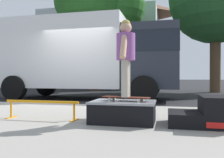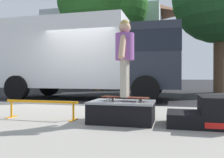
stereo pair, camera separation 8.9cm
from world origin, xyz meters
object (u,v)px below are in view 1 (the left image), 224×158
Objects in this scene: skater_kid at (126,52)px; grind_rail at (42,105)px; skate_box at (123,111)px; box_truck at (87,55)px; kicker_ramp at (207,113)px; street_tree_main at (100,0)px; skateboard at (126,98)px; street_tree_neighbour at (221,0)px.

grind_rail is at bearing -177.87° from skater_kid.
skate_box is 0.15× the size of box_truck.
kicker_ramp is 0.76× the size of skater_kid.
skate_box is at bearing 179.98° from kicker_ramp.
street_tree_main reaches higher than box_truck.
skater_kid is 11.60m from street_tree_main.
box_truck is (-3.63, 4.97, 1.39)m from kicker_ramp.
grind_rail is 11.68m from street_tree_main.
kicker_ramp is 0.11× the size of street_tree_main.
box_truck is at bearing 100.35° from grind_rail.
grind_rail is 1.71× the size of skateboard.
street_tree_main reaches higher than grind_rail.
street_tree_main is (-3.34, 10.25, 5.26)m from skate_box.
street_tree_neighbour is at bearing 77.38° from kicker_ramp.
skater_kid is at bearing -64.17° from box_truck.
kicker_ramp is 1.57m from skater_kid.
grind_rail is 12.32m from street_tree_neighbour.
kicker_ramp reaches higher than grind_rail.
skateboard is at bearing -64.17° from box_truck.
street_tree_neighbour is at bearing 63.96° from grind_rail.
street_tree_neighbour is at bearing -0.43° from street_tree_main.
kicker_ramp reaches higher than skateboard.
kicker_ramp is at bearing -65.79° from street_tree_main.
kicker_ramp is 1.18× the size of skateboard.
street_tree_neighbour is (3.52, 10.18, 4.54)m from skateboard.
street_tree_main reaches higher than skater_kid.
street_tree_neighbour reaches higher than box_truck.
grind_rail is 0.17× the size of street_tree_main.
street_tree_neighbour is at bearing 41.49° from box_truck.
street_tree_neighbour is (3.56, 10.20, 4.75)m from skate_box.
box_truck reaches higher than skater_kid.
skater_kid is 11.41m from street_tree_neighbour.
street_tree_main is (-4.61, 10.25, 5.26)m from kicker_ramp.
skateboard is 11.68m from street_tree_neighbour.
skateboard reaches higher than skate_box.
kicker_ramp is (1.27, -0.00, 0.00)m from skate_box.
skater_kid is at bearing 29.01° from skate_box.
skate_box is 5.67m from box_truck.
skate_box is 0.13× the size of street_tree_neighbour.
grind_rail is 1.10× the size of skater_kid.
street_tree_neighbour is at bearing 70.92° from skateboard.
street_tree_neighbour reaches higher than skater_kid.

